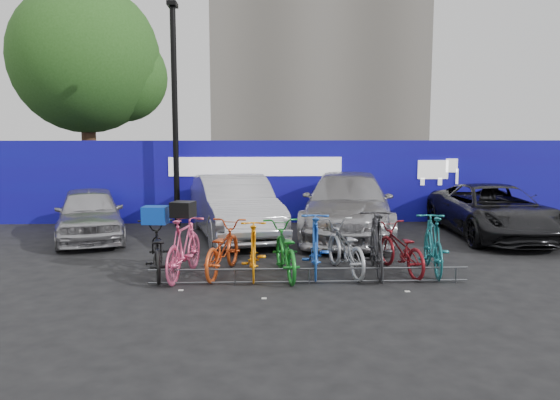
{
  "coord_description": "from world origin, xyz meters",
  "views": [
    {
      "loc": [
        -0.84,
        -9.87,
        2.67
      ],
      "look_at": [
        -0.42,
        2.0,
        1.16
      ],
      "focal_mm": 35.0,
      "sensor_mm": 36.0,
      "label": 1
    }
  ],
  "objects_px": {
    "bike_0": "(156,250)",
    "car_1": "(234,207)",
    "car_2": "(347,205)",
    "bike_3": "(254,249)",
    "lamppost": "(175,109)",
    "bike_5": "(315,244)",
    "car_3": "(494,211)",
    "car_0": "(90,213)",
    "bike_1": "(184,247)",
    "bike_7": "(377,243)",
    "bike_rack": "(309,275)",
    "bike_9": "(433,244)",
    "bike_4": "(285,250)",
    "bike_8": "(400,249)",
    "bike_2": "(222,249)",
    "tree": "(93,63)",
    "bike_6": "(345,248)"
  },
  "relations": [
    {
      "from": "bike_0",
      "to": "car_1",
      "type": "bearing_deg",
      "value": -121.02
    },
    {
      "from": "car_2",
      "to": "bike_3",
      "type": "distance_m",
      "value": 4.6
    },
    {
      "from": "car_2",
      "to": "bike_0",
      "type": "distance_m",
      "value": 5.66
    },
    {
      "from": "lamppost",
      "to": "bike_5",
      "type": "height_order",
      "value": "lamppost"
    },
    {
      "from": "lamppost",
      "to": "car_3",
      "type": "distance_m",
      "value": 8.84
    },
    {
      "from": "car_0",
      "to": "car_1",
      "type": "relative_size",
      "value": 0.81
    },
    {
      "from": "bike_5",
      "to": "bike_0",
      "type": "bearing_deg",
      "value": 5.67
    },
    {
      "from": "car_0",
      "to": "car_2",
      "type": "height_order",
      "value": "car_2"
    },
    {
      "from": "car_2",
      "to": "bike_1",
      "type": "bearing_deg",
      "value": -122.96
    },
    {
      "from": "bike_7",
      "to": "bike_3",
      "type": "bearing_deg",
      "value": 7.97
    },
    {
      "from": "lamppost",
      "to": "bike_rack",
      "type": "bearing_deg",
      "value": -61.93
    },
    {
      "from": "bike_0",
      "to": "bike_9",
      "type": "xyz_separation_m",
      "value": [
        5.17,
        0.02,
        0.07
      ]
    },
    {
      "from": "car_2",
      "to": "bike_4",
      "type": "bearing_deg",
      "value": -104.85
    },
    {
      "from": "car_2",
      "to": "bike_8",
      "type": "distance_m",
      "value": 3.82
    },
    {
      "from": "car_0",
      "to": "bike_2",
      "type": "height_order",
      "value": "car_0"
    },
    {
      "from": "bike_3",
      "to": "bike_8",
      "type": "bearing_deg",
      "value": -177.28
    },
    {
      "from": "tree",
      "to": "car_0",
      "type": "height_order",
      "value": "tree"
    },
    {
      "from": "car_2",
      "to": "bike_0",
      "type": "height_order",
      "value": "car_2"
    },
    {
      "from": "tree",
      "to": "bike_5",
      "type": "distance_m",
      "value": 12.94
    },
    {
      "from": "car_2",
      "to": "bike_9",
      "type": "bearing_deg",
      "value": -65.65
    },
    {
      "from": "tree",
      "to": "bike_rack",
      "type": "distance_m",
      "value": 13.55
    },
    {
      "from": "bike_2",
      "to": "bike_7",
      "type": "bearing_deg",
      "value": -168.07
    },
    {
      "from": "bike_2",
      "to": "bike_9",
      "type": "xyz_separation_m",
      "value": [
        3.96,
        -0.04,
        0.07
      ]
    },
    {
      "from": "car_0",
      "to": "bike_3",
      "type": "relative_size",
      "value": 2.27
    },
    {
      "from": "lamppost",
      "to": "bike_6",
      "type": "xyz_separation_m",
      "value": [
        3.93,
        -5.27,
        -2.78
      ]
    },
    {
      "from": "car_2",
      "to": "bike_4",
      "type": "xyz_separation_m",
      "value": [
        -1.79,
        -3.96,
        -0.29
      ]
    },
    {
      "from": "lamppost",
      "to": "car_1",
      "type": "relative_size",
      "value": 1.29
    },
    {
      "from": "car_0",
      "to": "bike_5",
      "type": "distance_m",
      "value": 6.28
    },
    {
      "from": "bike_5",
      "to": "bike_9",
      "type": "bearing_deg",
      "value": -175.59
    },
    {
      "from": "bike_3",
      "to": "bike_8",
      "type": "xyz_separation_m",
      "value": [
        2.76,
        0.16,
        -0.04
      ]
    },
    {
      "from": "tree",
      "to": "bike_8",
      "type": "height_order",
      "value": "tree"
    },
    {
      "from": "lamppost",
      "to": "bike_rack",
      "type": "relative_size",
      "value": 1.09
    },
    {
      "from": "bike_4",
      "to": "bike_6",
      "type": "distance_m",
      "value": 1.16
    },
    {
      "from": "bike_rack",
      "to": "bike_0",
      "type": "bearing_deg",
      "value": 166.53
    },
    {
      "from": "car_0",
      "to": "bike_rack",
      "type": "bearing_deg",
      "value": -56.77
    },
    {
      "from": "car_2",
      "to": "bike_6",
      "type": "height_order",
      "value": "car_2"
    },
    {
      "from": "car_1",
      "to": "bike_6",
      "type": "height_order",
      "value": "car_1"
    },
    {
      "from": "tree",
      "to": "bike_8",
      "type": "distance_m",
      "value": 13.9
    },
    {
      "from": "bike_9",
      "to": "bike_8",
      "type": "bearing_deg",
      "value": 4.96
    },
    {
      "from": "bike_rack",
      "to": "car_2",
      "type": "height_order",
      "value": "car_2"
    },
    {
      "from": "bike_8",
      "to": "bike_0",
      "type": "bearing_deg",
      "value": -12.44
    },
    {
      "from": "bike_1",
      "to": "bike_7",
      "type": "relative_size",
      "value": 0.94
    },
    {
      "from": "bike_5",
      "to": "bike_2",
      "type": "bearing_deg",
      "value": 4.1
    },
    {
      "from": "tree",
      "to": "car_2",
      "type": "height_order",
      "value": "tree"
    },
    {
      "from": "bike_0",
      "to": "bike_2",
      "type": "relative_size",
      "value": 1.0
    },
    {
      "from": "bike_8",
      "to": "bike_9",
      "type": "distance_m",
      "value": 0.62
    },
    {
      "from": "bike_6",
      "to": "bike_8",
      "type": "bearing_deg",
      "value": 167.45
    },
    {
      "from": "bike_rack",
      "to": "car_3",
      "type": "relative_size",
      "value": 1.18
    },
    {
      "from": "bike_1",
      "to": "bike_9",
      "type": "bearing_deg",
      "value": -167.14
    },
    {
      "from": "car_1",
      "to": "bike_0",
      "type": "distance_m",
      "value": 3.87
    }
  ]
}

